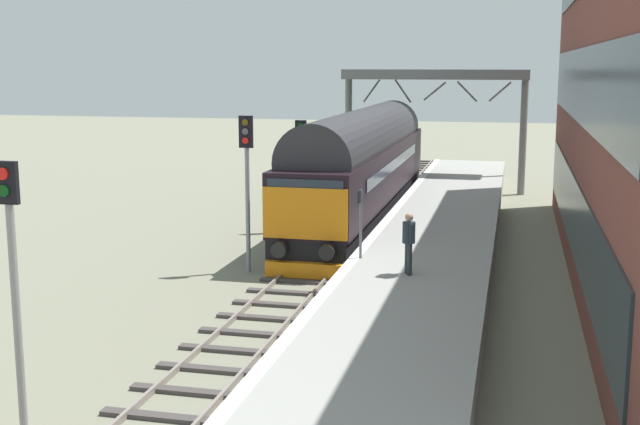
{
  "coord_description": "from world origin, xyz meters",
  "views": [
    {
      "loc": [
        6.1,
        -26.49,
        6.47
      ],
      "look_at": [
        0.2,
        -1.41,
        1.87
      ],
      "focal_mm": 46.57,
      "sensor_mm": 36.0,
      "label": 1
    }
  ],
  "objects": [
    {
      "name": "overhead_footbridge",
      "position": [
        2.05,
        16.16,
        5.56
      ],
      "size": [
        9.3,
        2.0,
        6.24
      ],
      "color": "slate",
      "rests_on": "ground"
    },
    {
      "name": "signal_post_near",
      "position": [
        -1.97,
        -14.58,
        3.04
      ],
      "size": [
        0.44,
        0.22,
        4.92
      ],
      "color": "gray",
      "rests_on": "ground"
    },
    {
      "name": "waiting_passenger",
      "position": [
        3.49,
        -5.21,
        1.99
      ],
      "size": [
        0.45,
        0.47,
        1.64
      ],
      "rotation": [
        0.0,
        0.0,
        2.01
      ],
      "color": "#2A3234",
      "rests_on": "station_platform"
    },
    {
      "name": "diesel_locomotive",
      "position": [
        0.0,
        7.02,
        2.49
      ],
      "size": [
        2.74,
        19.57,
        4.68
      ],
      "color": "black",
      "rests_on": "ground"
    },
    {
      "name": "ground_plane",
      "position": [
        0.0,
        0.0,
        0.0
      ],
      "size": [
        140.0,
        140.0,
        0.0
      ],
      "primitive_type": "plane",
      "color": "gray",
      "rests_on": "ground"
    },
    {
      "name": "platform_number_sign",
      "position": [
        1.91,
        -3.66,
        2.31
      ],
      "size": [
        0.1,
        0.44,
        1.97
      ],
      "color": "slate",
      "rests_on": "station_platform"
    },
    {
      "name": "track_main",
      "position": [
        0.0,
        0.0,
        0.05
      ],
      "size": [
        2.5,
        60.0,
        0.15
      ],
      "color": "gray",
      "rests_on": "ground"
    },
    {
      "name": "signal_post_far",
      "position": [
        -1.97,
        4.6,
        2.85
      ],
      "size": [
        0.44,
        0.22,
        4.36
      ],
      "color": "gray",
      "rests_on": "ground"
    },
    {
      "name": "station_platform",
      "position": [
        3.6,
        0.0,
        0.5
      ],
      "size": [
        4.0,
        44.0,
        1.01
      ],
      "color": "#989892",
      "rests_on": "ground"
    },
    {
      "name": "signal_post_mid",
      "position": [
        -1.97,
        -2.11,
        3.14
      ],
      "size": [
        0.44,
        0.22,
        4.93
      ],
      "color": "gray",
      "rests_on": "ground"
    }
  ]
}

